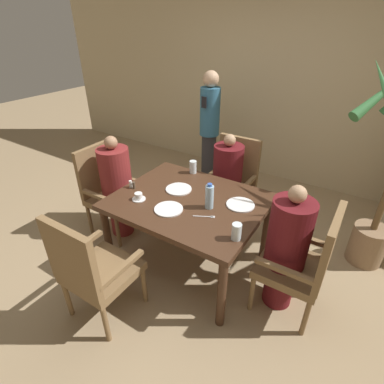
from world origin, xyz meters
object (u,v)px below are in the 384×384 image
at_px(plate_dessert_center, 240,205).
at_px(glass_tall_mid, 193,167).
at_px(diner_in_right_chair, 286,248).
at_px(plate_main_right, 169,209).
at_px(chair_left_side, 108,188).
at_px(water_bottle, 209,197).
at_px(standing_host, 209,127).
at_px(glass_tall_near, 236,232).
at_px(chair_right_side, 304,261).
at_px(teacup_with_saucer, 139,197).
at_px(chair_far_side, 233,179).
at_px(diner_in_left_chair, 117,186).
at_px(diner_in_far_chair, 227,181).
at_px(plate_main_left, 179,189).
at_px(chair_near_corner, 92,269).

bearing_deg(plate_dessert_center, glass_tall_mid, 155.49).
height_order(diner_in_right_chair, plate_main_right, diner_in_right_chair).
bearing_deg(diner_in_right_chair, chair_left_side, 180.00).
bearing_deg(glass_tall_mid, water_bottle, -45.96).
bearing_deg(plate_dessert_center, chair_left_side, -173.89).
distance_m(standing_host, glass_tall_near, 2.24).
height_order(chair_right_side, plate_main_right, chair_right_side).
height_order(chair_right_side, teacup_with_saucer, chair_right_side).
xyz_separation_m(chair_left_side, chair_far_side, (1.05, 0.92, 0.00)).
relative_size(chair_left_side, diner_in_left_chair, 0.86).
bearing_deg(diner_in_right_chair, plate_main_right, -166.53).
xyz_separation_m(diner_in_far_chair, diner_in_right_chair, (0.90, -0.78, 0.02)).
height_order(diner_in_left_chair, glass_tall_mid, diner_in_left_chair).
xyz_separation_m(diner_in_right_chair, water_bottle, (-0.69, -0.02, 0.25)).
bearing_deg(plate_main_left, glass_tall_near, -25.83).
bearing_deg(chair_near_corner, glass_tall_near, 37.28).
height_order(plate_main_right, plate_dessert_center, same).
xyz_separation_m(plate_main_left, water_bottle, (0.39, -0.11, 0.10)).
bearing_deg(diner_in_far_chair, chair_near_corner, -98.78).
height_order(chair_far_side, plate_main_left, chair_far_side).
bearing_deg(teacup_with_saucer, diner_in_left_chair, 155.59).
bearing_deg(chair_left_side, plate_dessert_center, 6.11).
relative_size(diner_in_far_chair, diner_in_right_chair, 0.97).
bearing_deg(plate_dessert_center, standing_host, 128.21).
distance_m(plate_main_left, glass_tall_near, 0.85).
bearing_deg(standing_host, diner_in_far_chair, -49.27).
bearing_deg(glass_tall_mid, teacup_with_saucer, -99.90).
distance_m(chair_left_side, chair_right_side, 2.10).
height_order(plate_main_left, water_bottle, water_bottle).
relative_size(chair_near_corner, glass_tall_near, 7.48).
xyz_separation_m(chair_left_side, diner_in_far_chair, (1.05, 0.78, 0.05)).
distance_m(teacup_with_saucer, water_bottle, 0.64).
xyz_separation_m(diner_in_left_chair, glass_tall_near, (1.49, -0.28, 0.21)).
xyz_separation_m(diner_in_right_chair, teacup_with_saucer, (-1.28, -0.24, 0.17)).
bearing_deg(glass_tall_mid, chair_near_corner, -90.45).
height_order(diner_in_far_chair, glass_tall_mid, diner_in_far_chair).
distance_m(diner_in_left_chair, plate_main_left, 0.75).
xyz_separation_m(chair_far_side, water_bottle, (0.22, -0.94, 0.31)).
height_order(plate_main_left, teacup_with_saucer, teacup_with_saucer).
height_order(plate_dessert_center, glass_tall_near, glass_tall_near).
height_order(chair_far_side, glass_tall_mid, chair_far_side).
distance_m(chair_far_side, glass_tall_near, 1.36).
bearing_deg(glass_tall_mid, glass_tall_near, -41.48).
height_order(water_bottle, glass_tall_mid, water_bottle).
xyz_separation_m(water_bottle, glass_tall_mid, (-0.47, 0.48, -0.04)).
distance_m(plate_dessert_center, water_bottle, 0.29).
height_order(chair_left_side, standing_host, standing_host).
xyz_separation_m(chair_left_side, plate_main_right, (1.00, -0.23, 0.21)).
bearing_deg(teacup_with_saucer, chair_near_corner, -80.69).
distance_m(water_bottle, glass_tall_near, 0.46).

